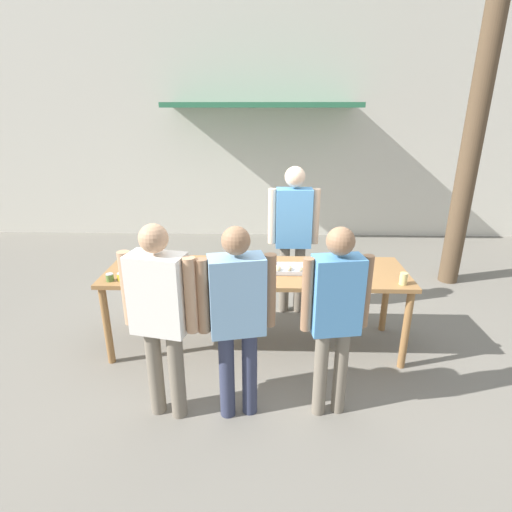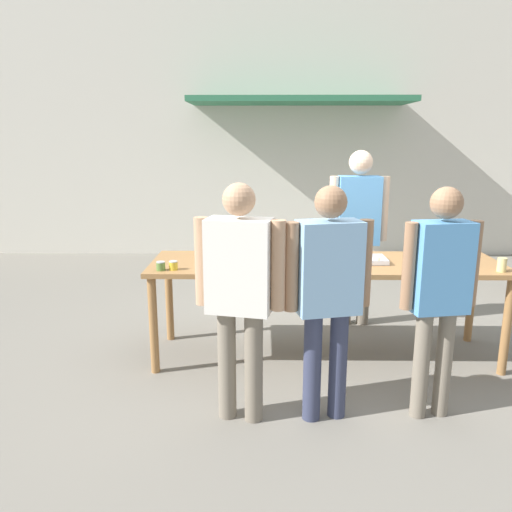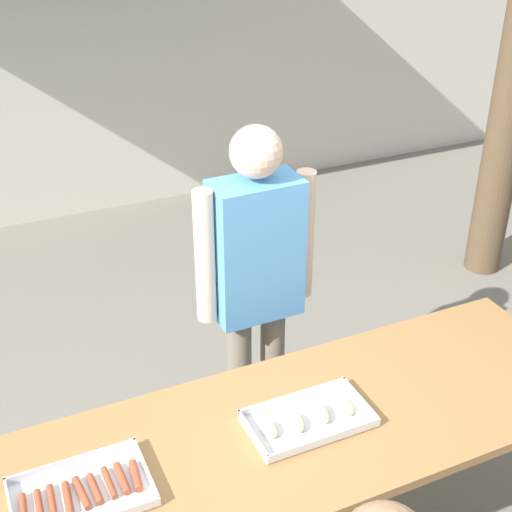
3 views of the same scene
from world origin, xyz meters
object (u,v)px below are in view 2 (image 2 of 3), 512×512
at_px(beer_cup, 502,265).
at_px(person_customer_holding_hotdog, 240,284).
at_px(condiment_jar_ketchup, 173,265).
at_px(person_customer_waiting_in_line, 328,285).
at_px(person_customer_with_cup, 440,283).
at_px(food_tray_sausages, 256,260).
at_px(person_server_behind_table, 358,223).
at_px(condiment_jar_mustard, 161,266).
at_px(food_tray_buns, 358,260).

bearing_deg(beer_cup, person_customer_holding_hotdog, -160.28).
height_order(condiment_jar_ketchup, person_customer_waiting_in_line, person_customer_waiting_in_line).
height_order(beer_cup, person_customer_with_cup, person_customer_with_cup).
bearing_deg(person_customer_holding_hotdog, food_tray_sausages, -83.16).
height_order(condiment_jar_ketchup, person_server_behind_table, person_server_behind_table).
distance_m(condiment_jar_mustard, person_customer_waiting_in_line, 1.42).
bearing_deg(beer_cup, food_tray_buns, 164.93).
bearing_deg(food_tray_buns, person_customer_with_cup, -69.85).
distance_m(beer_cup, person_customer_waiting_in_line, 1.62).
height_order(food_tray_buns, person_customer_waiting_in_line, person_customer_waiting_in_line).
bearing_deg(person_server_behind_table, food_tray_buns, -100.79).
bearing_deg(person_customer_with_cup, beer_cup, -146.28).
bearing_deg(person_customer_waiting_in_line, food_tray_buns, -123.36).
height_order(person_server_behind_table, person_customer_waiting_in_line, person_server_behind_table).
bearing_deg(food_tray_sausages, condiment_jar_ketchup, -157.54).
xyz_separation_m(condiment_jar_ketchup, person_server_behind_table, (1.65, 1.05, 0.17)).
xyz_separation_m(beer_cup, person_customer_waiting_in_line, (-1.45, -0.71, 0.04)).
distance_m(person_server_behind_table, person_customer_waiting_in_line, 1.86).
xyz_separation_m(food_tray_sausages, beer_cup, (1.93, -0.29, 0.04)).
xyz_separation_m(condiment_jar_ketchup, person_customer_with_cup, (1.86, -0.69, 0.06)).
bearing_deg(condiment_jar_ketchup, person_customer_with_cup, -20.31).
relative_size(condiment_jar_mustard, person_server_behind_table, 0.04).
relative_size(food_tray_buns, beer_cup, 4.26).
height_order(condiment_jar_mustard, person_customer_holding_hotdog, person_customer_holding_hotdog).
xyz_separation_m(condiment_jar_ketchup, person_customer_waiting_in_line, (1.13, -0.73, 0.06)).
relative_size(beer_cup, person_customer_holding_hotdog, 0.07).
height_order(condiment_jar_mustard, condiment_jar_ketchup, same).
relative_size(food_tray_sausages, condiment_jar_mustard, 6.41).
xyz_separation_m(condiment_jar_mustard, beer_cup, (2.68, 0.00, 0.02)).
relative_size(person_customer_with_cup, person_customer_waiting_in_line, 0.99).
bearing_deg(food_tray_buns, food_tray_sausages, 179.90).
bearing_deg(condiment_jar_mustard, person_customer_waiting_in_line, -29.95).
relative_size(condiment_jar_mustard, person_customer_waiting_in_line, 0.05).
relative_size(food_tray_sausages, person_customer_waiting_in_line, 0.29).
xyz_separation_m(food_tray_buns, beer_cup, (1.07, -0.29, 0.04)).
relative_size(condiment_jar_ketchup, person_server_behind_table, 0.04).
bearing_deg(beer_cup, food_tray_sausages, 171.43).
relative_size(condiment_jar_ketchup, beer_cup, 0.65).
bearing_deg(beer_cup, person_customer_waiting_in_line, -153.98).
bearing_deg(person_customer_holding_hotdog, food_tray_buns, -120.90).
bearing_deg(food_tray_buns, person_customer_holding_hotdog, -133.16).
bearing_deg(beer_cup, person_customer_with_cup, -137.03).
distance_m(condiment_jar_ketchup, person_customer_holding_hotdog, 0.93).
distance_m(food_tray_sausages, person_customer_waiting_in_line, 1.11).
relative_size(beer_cup, person_customer_with_cup, 0.07).
relative_size(food_tray_sausages, person_server_behind_table, 0.26).
height_order(food_tray_buns, condiment_jar_mustard, condiment_jar_mustard).
bearing_deg(person_customer_waiting_in_line, food_tray_sausages, -77.11).
relative_size(food_tray_buns, condiment_jar_mustard, 6.53).
height_order(condiment_jar_ketchup, beer_cup, beer_cup).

